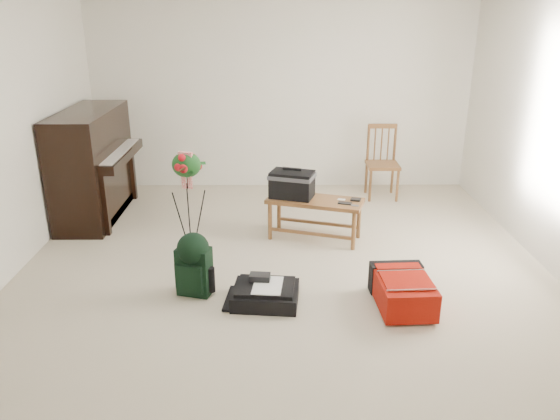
{
  "coord_description": "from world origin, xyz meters",
  "views": [
    {
      "loc": [
        -0.07,
        -4.52,
        2.35
      ],
      "look_at": [
        -0.03,
        0.35,
        0.52
      ],
      "focal_mm": 35.0,
      "sensor_mm": 36.0,
      "label": 1
    }
  ],
  "objects_px": {
    "green_backpack": "(194,261)",
    "dining_chair": "(382,163)",
    "piano": "(94,167)",
    "red_suitcase": "(402,288)",
    "bench": "(299,191)",
    "flower_stand": "(189,207)",
    "black_duffel": "(265,294)"
  },
  "relations": [
    {
      "from": "piano",
      "to": "green_backpack",
      "type": "bearing_deg",
      "value": -53.63
    },
    {
      "from": "black_duffel",
      "to": "green_backpack",
      "type": "height_order",
      "value": "green_backpack"
    },
    {
      "from": "green_backpack",
      "to": "dining_chair",
      "type": "bearing_deg",
      "value": 66.65
    },
    {
      "from": "dining_chair",
      "to": "black_duffel",
      "type": "relative_size",
      "value": 1.6
    },
    {
      "from": "bench",
      "to": "flower_stand",
      "type": "xyz_separation_m",
      "value": [
        -1.07,
        -0.48,
        0.0
      ]
    },
    {
      "from": "piano",
      "to": "black_duffel",
      "type": "height_order",
      "value": "piano"
    },
    {
      "from": "bench",
      "to": "dining_chair",
      "type": "bearing_deg",
      "value": 68.51
    },
    {
      "from": "bench",
      "to": "dining_chair",
      "type": "height_order",
      "value": "dining_chair"
    },
    {
      "from": "dining_chair",
      "to": "flower_stand",
      "type": "distance_m",
      "value": 2.9
    },
    {
      "from": "bench",
      "to": "dining_chair",
      "type": "relative_size",
      "value": 1.15
    },
    {
      "from": "bench",
      "to": "red_suitcase",
      "type": "height_order",
      "value": "bench"
    },
    {
      "from": "bench",
      "to": "dining_chair",
      "type": "distance_m",
      "value": 1.8
    },
    {
      "from": "piano",
      "to": "flower_stand",
      "type": "distance_m",
      "value": 1.76
    },
    {
      "from": "red_suitcase",
      "to": "piano",
      "type": "bearing_deg",
      "value": 143.53
    },
    {
      "from": "bench",
      "to": "red_suitcase",
      "type": "xyz_separation_m",
      "value": [
        0.81,
        -1.37,
        -0.4
      ]
    },
    {
      "from": "black_duffel",
      "to": "bench",
      "type": "bearing_deg",
      "value": 81.93
    },
    {
      "from": "dining_chair",
      "to": "flower_stand",
      "type": "relative_size",
      "value": 0.83
    },
    {
      "from": "red_suitcase",
      "to": "flower_stand",
      "type": "relative_size",
      "value": 0.59
    },
    {
      "from": "dining_chair",
      "to": "black_duffel",
      "type": "bearing_deg",
      "value": -117.61
    },
    {
      "from": "bench",
      "to": "flower_stand",
      "type": "distance_m",
      "value": 1.18
    },
    {
      "from": "piano",
      "to": "flower_stand",
      "type": "xyz_separation_m",
      "value": [
        1.28,
        -1.21,
        -0.05
      ]
    },
    {
      "from": "piano",
      "to": "green_backpack",
      "type": "height_order",
      "value": "piano"
    },
    {
      "from": "piano",
      "to": "red_suitcase",
      "type": "relative_size",
      "value": 2.29
    },
    {
      "from": "red_suitcase",
      "to": "flower_stand",
      "type": "height_order",
      "value": "flower_stand"
    },
    {
      "from": "green_backpack",
      "to": "black_duffel",
      "type": "bearing_deg",
      "value": 1.0
    },
    {
      "from": "bench",
      "to": "red_suitcase",
      "type": "relative_size",
      "value": 1.63
    },
    {
      "from": "piano",
      "to": "red_suitcase",
      "type": "bearing_deg",
      "value": -33.61
    },
    {
      "from": "black_duffel",
      "to": "flower_stand",
      "type": "distance_m",
      "value": 1.23
    },
    {
      "from": "red_suitcase",
      "to": "black_duffel",
      "type": "xyz_separation_m",
      "value": [
        -1.14,
        0.03,
        -0.06
      ]
    },
    {
      "from": "piano",
      "to": "red_suitcase",
      "type": "xyz_separation_m",
      "value": [
        3.16,
        -2.1,
        -0.46
      ]
    },
    {
      "from": "red_suitcase",
      "to": "green_backpack",
      "type": "bearing_deg",
      "value": 171.17
    },
    {
      "from": "dining_chair",
      "to": "green_backpack",
      "type": "height_order",
      "value": "dining_chair"
    }
  ]
}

